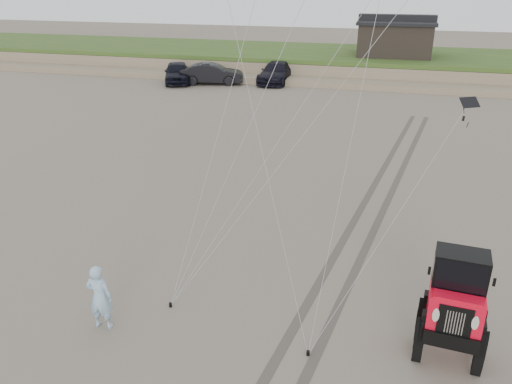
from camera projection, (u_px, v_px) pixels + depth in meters
ground at (262, 346)px, 11.74m from camera, size 160.00×160.00×0.00m
dune_ridge at (369, 64)px, 44.57m from camera, size 160.00×14.25×1.73m
cabin at (395, 37)px, 42.68m from camera, size 6.40×5.40×3.35m
truck_a at (177, 72)px, 40.57m from camera, size 3.75×5.25×1.66m
truck_b at (212, 74)px, 40.06m from camera, size 5.27×2.90×1.65m
truck_c at (276, 72)px, 40.70m from camera, size 2.29×5.59×1.62m
jeep at (452, 320)px, 10.97m from camera, size 2.90×5.85×2.11m
man at (100, 297)px, 12.07m from camera, size 0.67×0.48×1.74m
stake_main at (170, 305)px, 13.12m from camera, size 0.08×0.08×0.12m
stake_aux at (308, 353)px, 11.44m from camera, size 0.08×0.08×0.12m
tire_tracks at (370, 213)px, 18.32m from camera, size 5.22×29.74×0.01m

